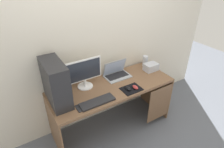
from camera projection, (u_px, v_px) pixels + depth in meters
The scene contains 13 objects.
ground_plane at pixel (112, 126), 2.87m from camera, with size 8.00×8.00×0.00m, color slate.
wall_back at pixel (98, 36), 2.47m from camera, with size 4.00×0.05×2.60m.
desk at pixel (114, 94), 2.57m from camera, with size 1.65×0.63×0.73m.
pc_tower at pixel (56, 83), 2.10m from camera, with size 0.20×0.48×0.51m, color #232326.
monitor at pixel (84, 73), 2.37m from camera, with size 0.46×0.20×0.39m.
laptop at pixel (117, 73), 2.69m from camera, with size 0.35×0.24×0.23m.
speaker at pixel (145, 61), 2.93m from camera, with size 0.08×0.08×0.16m, color #B7BCC6.
projector at pixel (151, 67), 2.82m from camera, with size 0.20×0.14×0.11m, color #B7BCC6.
keyboard at pixel (97, 102), 2.20m from camera, with size 0.42×0.14×0.02m, color #232326.
mousepad at pixel (131, 89), 2.43m from camera, with size 0.26×0.20×0.01m, color black.
mouse_left at pixel (128, 88), 2.41m from camera, with size 0.06×0.10×0.03m, color black.
mouse_right at pixel (135, 87), 2.43m from camera, with size 0.06×0.10×0.03m, color #B23333.
cell_phone at pixel (80, 108), 2.11m from camera, with size 0.07×0.13×0.01m, color #232326.
Camera 1 is at (-1.08, -1.76, 2.15)m, focal length 30.48 mm.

